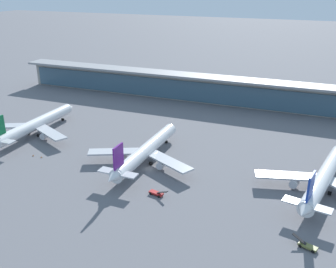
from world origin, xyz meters
name	(u,v)px	position (x,y,z in m)	size (l,w,h in m)	color
ground_plane	(149,169)	(0.00, 0.00, 0.00)	(1200.00, 1200.00, 0.00)	slate
airliner_left_stand	(34,125)	(-61.10, 11.43, 4.67)	(42.90, 55.60, 14.85)	white
airliner_centre_stand	(145,151)	(-3.54, 4.45, 4.67)	(42.89, 55.67, 14.85)	white
airliner_right_stand	(324,178)	(59.30, 6.78, 4.67)	(42.09, 55.44, 14.85)	white
service_truck_under_wing_red	(157,193)	(10.03, -16.20, 0.81)	(6.94, 2.77, 2.70)	#B21E1E
service_truck_mid_apron_olive	(307,246)	(56.58, -25.93, 0.81)	(6.87, 3.50, 2.70)	olive
terminal_building	(214,89)	(0.00, 87.88, 7.87)	(242.88, 12.80, 15.20)	#9E998E
safety_cone_alpha	(41,157)	(-43.01, -7.19, 0.32)	(0.62, 0.62, 0.70)	orange
safety_cone_bravo	(33,155)	(-46.97, -7.20, 0.32)	(0.62, 0.62, 0.70)	orange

